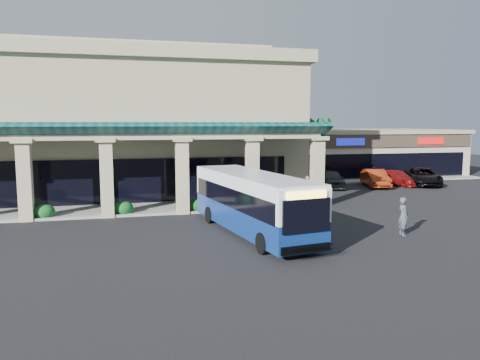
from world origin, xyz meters
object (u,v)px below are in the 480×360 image
object	(u,v)px
pedestrian	(403,216)
car_red	(396,178)
car_silver	(331,179)
car_gray	(423,177)
car_white	(375,178)
transit_bus	(252,204)

from	to	relation	value
pedestrian	car_red	distance (m)	19.93
pedestrian	car_silver	size ratio (longest dim) A/B	0.42
car_gray	car_silver	bearing A→B (deg)	-157.96
car_red	car_gray	bearing A→B (deg)	-32.81
pedestrian	car_white	size ratio (longest dim) A/B	0.41
car_silver	car_gray	bearing A→B (deg)	11.68
car_red	car_gray	size ratio (longest dim) A/B	0.83
pedestrian	car_gray	bearing A→B (deg)	-30.56
car_silver	pedestrian	bearing A→B (deg)	-89.54
car_white	car_gray	distance (m)	4.82
transit_bus	car_red	bearing A→B (deg)	30.86
car_silver	car_white	bearing A→B (deg)	8.61
transit_bus	pedestrian	size ratio (longest dim) A/B	5.70
transit_bus	car_red	world-z (taller)	transit_bus
car_white	car_red	size ratio (longest dim) A/B	1.01
pedestrian	car_red	size ratio (longest dim) A/B	0.41
car_white	car_gray	world-z (taller)	car_gray
car_silver	car_white	distance (m)	4.08
transit_bus	car_white	xyz separation A→B (m)	(15.32, 14.14, -0.76)
transit_bus	pedestrian	distance (m)	7.60
pedestrian	car_red	bearing A→B (deg)	-24.28
car_gray	car_white	bearing A→B (deg)	-155.37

